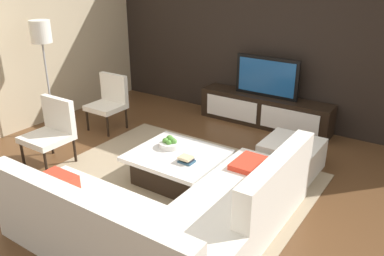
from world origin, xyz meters
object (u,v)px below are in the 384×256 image
at_px(floor_lamp, 42,40).
at_px(fruit_bowl, 170,143).
at_px(ottoman, 291,156).
at_px(coffee_table, 178,167).
at_px(media_console, 264,111).
at_px(accent_chair_far, 110,99).
at_px(sectional_couch, 170,216).
at_px(book_stack, 186,159).
at_px(television, 267,77).
at_px(accent_chair_near, 52,128).

xyz_separation_m(floor_lamp, fruit_bowl, (2.33, -0.05, -1.03)).
height_order(floor_lamp, ottoman, floor_lamp).
bearing_deg(fruit_bowl, coffee_table, -29.10).
xyz_separation_m(media_console, accent_chair_far, (-2.02, -1.48, 0.24)).
distance_m(sectional_couch, fruit_bowl, 1.33).
xyz_separation_m(sectional_couch, coffee_table, (-0.60, 0.95, -0.07)).
relative_size(coffee_table, accent_chair_far, 1.23).
relative_size(floor_lamp, book_stack, 10.15).
bearing_deg(sectional_couch, floor_lamp, 160.53).
relative_size(television, fruit_bowl, 3.76).
xyz_separation_m(fruit_bowl, accent_chair_far, (-1.74, 0.71, 0.06)).
distance_m(coffee_table, accent_chair_far, 2.11).
distance_m(media_console, accent_chair_near, 3.31).
distance_m(media_console, accent_chair_far, 2.52).
distance_m(fruit_bowl, accent_chair_far, 1.88).
height_order(sectional_couch, book_stack, sectional_couch).
bearing_deg(fruit_bowl, sectional_couch, -53.36).
bearing_deg(book_stack, media_console, 92.75).
distance_m(media_console, floor_lamp, 3.59).
bearing_deg(floor_lamp, fruit_bowl, -1.12).
xyz_separation_m(television, accent_chair_far, (-2.02, -1.48, -0.33)).
relative_size(sectional_couch, book_stack, 13.80).
distance_m(television, fruit_bowl, 2.25).
height_order(fruit_bowl, book_stack, fruit_bowl).
xyz_separation_m(floor_lamp, accent_chair_far, (0.59, 0.67, -0.97)).
distance_m(ottoman, fruit_bowl, 1.57).
xyz_separation_m(sectional_couch, book_stack, (-0.39, 0.83, 0.14)).
xyz_separation_m(coffee_table, ottoman, (1.04, 1.06, -0.00)).
relative_size(accent_chair_far, book_stack, 5.07).
height_order(coffee_table, floor_lamp, floor_lamp).
bearing_deg(accent_chair_far, book_stack, -24.15).
bearing_deg(ottoman, book_stack, -125.07).
bearing_deg(media_console, ottoman, -52.73).
xyz_separation_m(coffee_table, floor_lamp, (-2.51, 0.15, 1.26)).
bearing_deg(fruit_bowl, television, 82.67).
relative_size(television, sectional_couch, 0.44).
relative_size(ottoman, fruit_bowl, 2.50).
height_order(sectional_couch, fruit_bowl, sectional_couch).
bearing_deg(book_stack, sectional_couch, -65.05).
xyz_separation_m(sectional_couch, fruit_bowl, (-0.79, 1.06, 0.16)).
bearing_deg(media_console, sectional_couch, -81.20).
xyz_separation_m(sectional_couch, accent_chair_far, (-2.52, 1.77, 0.22)).
xyz_separation_m(media_console, book_stack, (0.12, -2.42, 0.17)).
distance_m(floor_lamp, ottoman, 3.88).
distance_m(coffee_table, fruit_bowl, 0.31).
distance_m(coffee_table, floor_lamp, 2.81).
bearing_deg(sectional_couch, accent_chair_near, 168.34).
bearing_deg(ottoman, accent_chair_near, -150.58).
bearing_deg(accent_chair_near, book_stack, 10.11).
bearing_deg(accent_chair_near, sectional_couch, -12.27).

